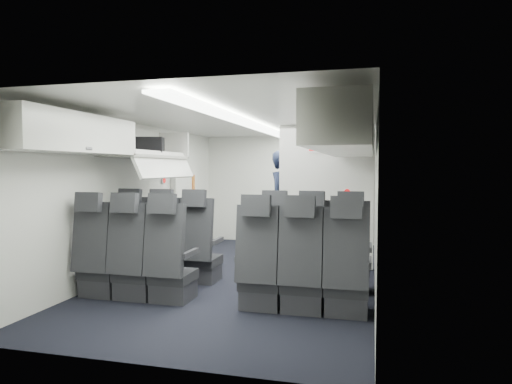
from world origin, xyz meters
The scene contains 13 objects.
cabin_shell centered at (0.00, 0.00, 1.12)m, with size 3.41×6.01×2.16m.
seat_row_front centered at (0.00, -0.53, 0.40)m, with size 3.33×0.56×1.24m.
seat_row_mid centered at (0.00, -1.43, 0.40)m, with size 3.33×0.56×1.24m.
overhead_bin_left_rear centered at (-1.40, -2.00, 1.86)m, with size 0.53×1.80×0.40m.
overhead_bin_left_front_open centered at (-1.44, -0.25, 1.74)m, with size 0.64×1.70×0.72m.
overhead_bin_right_rear centered at (1.40, -2.00, 1.86)m, with size 0.53×1.80×0.40m.
overhead_bin_right_front centered at (1.40, -0.25, 1.86)m, with size 0.53×1.70×0.40m.
bulkhead_partition centered at (0.98, 0.80, 1.08)m, with size 1.40×0.15×2.13m.
galley_unit centered at (0.95, 2.72, 0.95)m, with size 0.85×0.52×1.90m.
boarding_door centered at (-1.64, 1.55, 0.95)m, with size 0.12×1.27×1.86m.
flight_attendant centered at (0.17, 1.64, 0.90)m, with size 0.66×0.43×1.81m, color black.
carry_on_bag centered at (-1.44, -0.14, 1.82)m, with size 0.41×0.29×0.25m, color black.
papers centered at (0.36, 1.59, 1.11)m, with size 0.21×0.02×0.15m, color white.
Camera 1 is at (1.67, -6.08, 1.50)m, focal length 32.00 mm.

